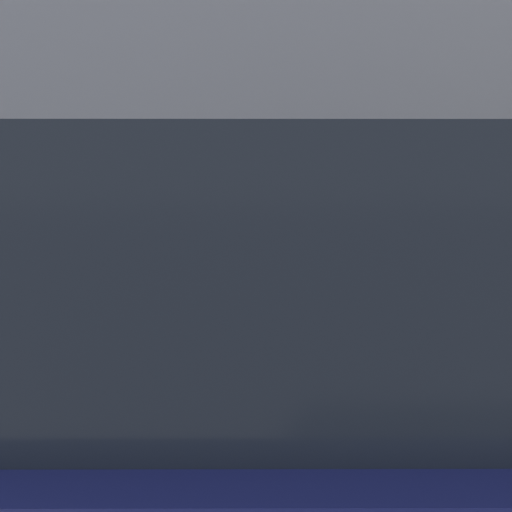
# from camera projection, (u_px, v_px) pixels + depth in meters

# --- Properties ---
(ground_plane) EXTENTS (60.00, 60.00, 0.00)m
(ground_plane) POSITION_uv_depth(u_px,v_px,m) (300.00, 464.00, 2.49)
(ground_plane) COLOR #515154
(sidewalk) EXTENTS (24.00, 2.80, 0.12)m
(sidewalk) POSITION_uv_depth(u_px,v_px,m) (288.00, 328.00, 4.63)
(sidewalk) COLOR #9E9B96
(sidewalk) RESTS_ON ground_plane
(building_facade) EXTENTS (24.00, 0.30, 6.22)m
(building_facade) POSITION_uv_depth(u_px,v_px,m) (287.00, 92.00, 6.20)
(building_facade) COLOR gray
(building_facade) RESTS_ON ground_plane
(parking_meter) EXTENTS (0.21, 0.15, 1.45)m
(parking_meter) POSITION_uv_depth(u_px,v_px,m) (256.00, 246.00, 3.27)
(parking_meter) COLOR gray
(parking_meter) RESTS_ON sidewalk
(parked_car_beside_meter) EXTENTS (4.61, 2.11, 1.85)m
(parked_car_beside_meter) POSITION_uv_depth(u_px,v_px,m) (440.00, 362.00, 1.77)
(parked_car_beside_meter) COLOR black
(parked_car_beside_meter) RESTS_ON ground_plane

